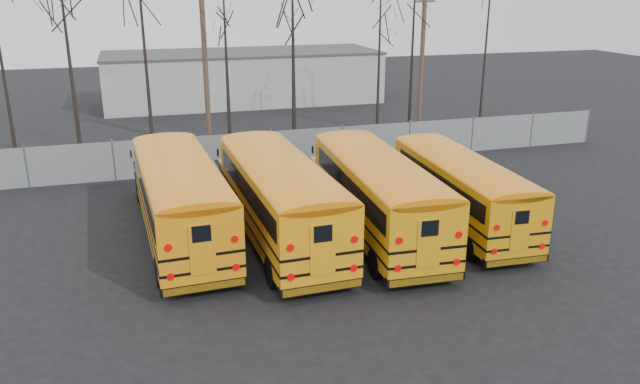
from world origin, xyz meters
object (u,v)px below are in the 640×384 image
object	(u,v)px
bus_d	(459,185)
utility_pole_right	(422,64)
utility_pole_left	(205,64)
bus_b	(278,192)
bus_c	(376,188)
bus_a	(179,193)

from	to	relation	value
bus_d	utility_pole_right	bearing A→B (deg)	73.27
utility_pole_left	bus_b	bearing A→B (deg)	-71.77
bus_b	utility_pole_left	xyz separation A→B (m)	(-0.83, 14.68, 3.08)
bus_c	bus_d	world-z (taller)	bus_c
bus_c	utility_pole_left	size ratio (longest dim) A/B	1.19
bus_a	utility_pole_left	distance (m)	14.26
bus_d	utility_pole_right	xyz separation A→B (m)	(5.13, 14.59, 2.89)
bus_d	utility_pole_right	size ratio (longest dim) A/B	1.18
bus_b	utility_pole_right	bearing A→B (deg)	46.72
bus_a	bus_c	distance (m)	7.47
bus_d	utility_pole_right	distance (m)	15.73
bus_b	bus_c	world-z (taller)	bus_b
bus_a	bus_c	world-z (taller)	bus_a
bus_b	bus_c	distance (m)	3.77
bus_c	bus_d	xyz separation A→B (m)	(3.58, 0.01, -0.18)
bus_b	utility_pole_left	world-z (taller)	utility_pole_left
bus_d	utility_pole_left	bearing A→B (deg)	120.81
bus_a	bus_c	size ratio (longest dim) A/B	1.01
utility_pole_right	bus_b	bearing A→B (deg)	-149.69
bus_b	bus_c	xyz separation A→B (m)	(3.73, -0.53, -0.05)
bus_c	utility_pole_right	size ratio (longest dim) A/B	1.30
utility_pole_left	utility_pole_right	xyz separation A→B (m)	(13.27, -0.62, -0.41)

